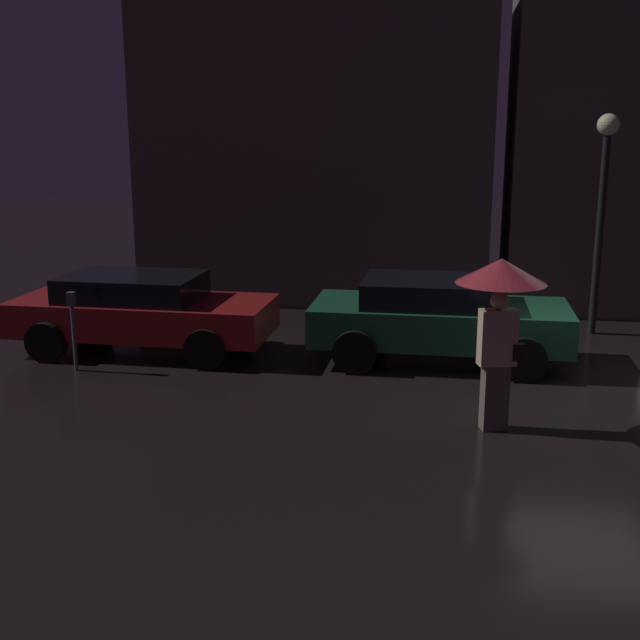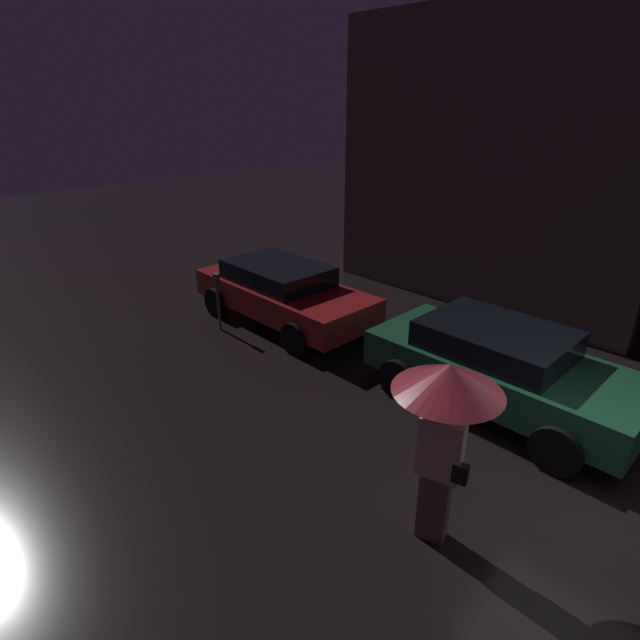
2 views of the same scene
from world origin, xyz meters
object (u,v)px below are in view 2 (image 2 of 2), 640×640
pedestrian_with_umbrella (446,405)px  parked_car_green (500,365)px  parking_meter (218,296)px  parked_car_red (282,291)px

pedestrian_with_umbrella → parked_car_green: bearing=-90.7°
pedestrian_with_umbrella → parking_meter: 6.76m
parked_car_red → parked_car_green: (5.08, 0.20, 0.03)m
parking_meter → parked_car_red: bearing=63.3°
parked_car_red → pedestrian_with_umbrella: size_ratio=1.99×
pedestrian_with_umbrella → parking_meter: pedestrian_with_umbrella is taller
parked_car_red → parking_meter: 1.42m
parked_car_green → pedestrian_with_umbrella: bearing=-74.8°
parked_car_green → parked_car_red: bearing=-177.5°
parked_car_red → parking_meter: (-0.64, -1.27, 0.06)m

